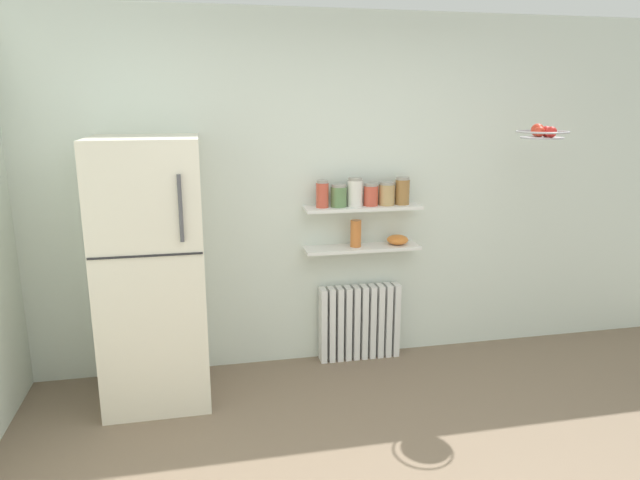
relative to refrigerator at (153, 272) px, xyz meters
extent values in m
plane|color=#7A6651|center=(1.29, -1.15, -0.88)|extent=(7.04, 7.04, 0.00)
cube|color=silver|center=(1.29, 0.40, 0.42)|extent=(7.04, 0.10, 2.60)
cube|color=silver|center=(0.00, 0.00, 0.00)|extent=(0.67, 0.70, 1.76)
cube|color=#262628|center=(0.00, -0.35, 0.20)|extent=(0.66, 0.01, 0.01)
cylinder|color=#4C4C51|center=(0.22, -0.37, 0.48)|extent=(0.02, 0.02, 0.40)
cube|color=white|center=(1.21, 0.27, -0.58)|extent=(0.05, 0.12, 0.59)
cube|color=white|center=(1.27, 0.27, -0.58)|extent=(0.05, 0.12, 0.59)
cube|color=white|center=(1.34, 0.27, -0.58)|extent=(0.05, 0.12, 0.59)
cube|color=white|center=(1.40, 0.27, -0.58)|extent=(0.05, 0.12, 0.59)
cube|color=white|center=(1.47, 0.27, -0.58)|extent=(0.05, 0.12, 0.59)
cube|color=white|center=(1.53, 0.27, -0.58)|extent=(0.05, 0.12, 0.59)
cube|color=white|center=(1.60, 0.27, -0.58)|extent=(0.05, 0.12, 0.59)
cube|color=white|center=(1.66, 0.27, -0.58)|extent=(0.05, 0.12, 0.59)
cube|color=white|center=(1.73, 0.27, -0.58)|extent=(0.05, 0.12, 0.59)
cube|color=white|center=(1.79, 0.27, -0.58)|extent=(0.05, 0.12, 0.59)
cube|color=white|center=(1.50, 0.24, 0.02)|extent=(0.87, 0.22, 0.02)
cube|color=white|center=(1.50, 0.24, 0.33)|extent=(0.87, 0.22, 0.02)
cylinder|color=#C64C38|center=(1.20, 0.24, 0.43)|extent=(0.09, 0.09, 0.18)
cylinder|color=gray|center=(1.20, 0.24, 0.53)|extent=(0.08, 0.08, 0.02)
cylinder|color=#5B7F4C|center=(1.32, 0.24, 0.41)|extent=(0.12, 0.12, 0.15)
cylinder|color=gray|center=(1.32, 0.24, 0.50)|extent=(0.11, 0.11, 0.02)
cylinder|color=silver|center=(1.44, 0.24, 0.44)|extent=(0.11, 0.11, 0.19)
cylinder|color=gray|center=(1.44, 0.24, 0.54)|extent=(0.10, 0.10, 0.02)
cylinder|color=#C64C38|center=(1.56, 0.24, 0.41)|extent=(0.11, 0.11, 0.15)
cylinder|color=gray|center=(1.56, 0.24, 0.50)|extent=(0.10, 0.10, 0.02)
cylinder|color=tan|center=(1.68, 0.24, 0.42)|extent=(0.12, 0.12, 0.15)
cylinder|color=gray|center=(1.68, 0.24, 0.50)|extent=(0.11, 0.11, 0.02)
cylinder|color=olive|center=(1.80, 0.24, 0.43)|extent=(0.11, 0.11, 0.19)
cylinder|color=gray|center=(1.80, 0.24, 0.54)|extent=(0.10, 0.10, 0.02)
cylinder|color=#CC7033|center=(1.45, 0.24, 0.14)|extent=(0.08, 0.08, 0.20)
ellipsoid|color=orange|center=(1.78, 0.24, 0.07)|extent=(0.16, 0.16, 0.07)
torus|color=#B2B2B7|center=(2.66, -0.17, 0.89)|extent=(0.35, 0.35, 0.01)
cylinder|color=#A8A8AD|center=(2.66, -0.17, 0.85)|extent=(0.29, 0.29, 0.01)
sphere|color=red|center=(2.69, -0.16, 0.89)|extent=(0.07, 0.07, 0.07)
sphere|color=red|center=(2.65, -0.11, 0.90)|extent=(0.09, 0.09, 0.09)
sphere|color=red|center=(2.63, -0.17, 0.89)|extent=(0.07, 0.07, 0.07)
sphere|color=red|center=(2.67, -0.25, 0.89)|extent=(0.07, 0.07, 0.07)
camera|label=1|loc=(0.33, -3.75, 1.09)|focal=32.09mm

